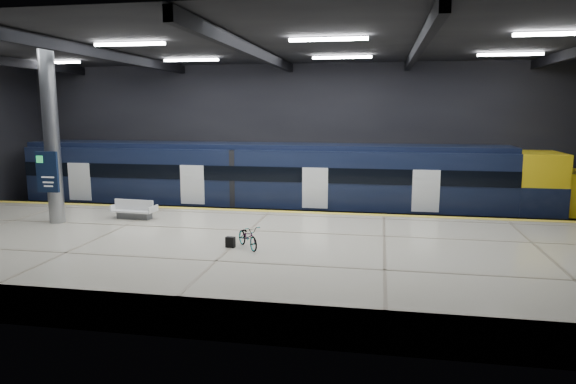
# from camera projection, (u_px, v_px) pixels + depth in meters

# --- Properties ---
(ground) EXTENTS (30.00, 30.00, 0.00)m
(ground) POSITION_uv_depth(u_px,v_px,m) (256.00, 251.00, 20.49)
(ground) COLOR black
(ground) RESTS_ON ground
(room_shell) EXTENTS (30.10, 16.10, 8.05)m
(room_shell) POSITION_uv_depth(u_px,v_px,m) (255.00, 107.00, 19.58)
(room_shell) COLOR black
(room_shell) RESTS_ON ground
(platform) EXTENTS (30.00, 11.00, 1.10)m
(platform) POSITION_uv_depth(u_px,v_px,m) (239.00, 255.00, 17.98)
(platform) COLOR beige
(platform) RESTS_ON ground
(safety_strip) EXTENTS (30.00, 0.40, 0.01)m
(safety_strip) POSITION_uv_depth(u_px,v_px,m) (270.00, 211.00, 22.99)
(safety_strip) COLOR yellow
(safety_strip) RESTS_ON platform
(rails) EXTENTS (30.00, 1.52, 0.16)m
(rails) POSITION_uv_depth(u_px,v_px,m) (282.00, 220.00, 25.82)
(rails) COLOR gray
(rails) RESTS_ON ground
(train) EXTENTS (29.40, 2.84, 3.79)m
(train) POSITION_uv_depth(u_px,v_px,m) (294.00, 182.00, 25.39)
(train) COLOR black
(train) RESTS_ON ground
(bench) EXTENTS (1.87, 0.89, 0.80)m
(bench) POSITION_uv_depth(u_px,v_px,m) (134.00, 212.00, 21.39)
(bench) COLOR #595B60
(bench) RESTS_ON platform
(bicycle) EXTENTS (1.30, 1.48, 0.77)m
(bicycle) POSITION_uv_depth(u_px,v_px,m) (248.00, 237.00, 16.82)
(bicycle) COLOR #99999E
(bicycle) RESTS_ON platform
(pannier_bag) EXTENTS (0.32, 0.22, 0.35)m
(pannier_bag) POSITION_uv_depth(u_px,v_px,m) (230.00, 242.00, 16.96)
(pannier_bag) COLOR black
(pannier_bag) RESTS_ON platform
(info_column) EXTENTS (0.90, 0.78, 6.90)m
(info_column) POSITION_uv_depth(u_px,v_px,m) (51.00, 139.00, 20.19)
(info_column) COLOR #9EA0A5
(info_column) RESTS_ON platform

